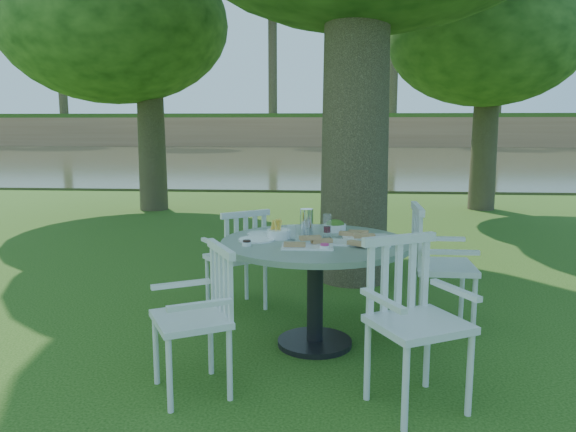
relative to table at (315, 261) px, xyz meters
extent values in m
plane|color=#1C3F0D|center=(-0.27, 0.62, -0.65)|extent=(140.00, 140.00, 0.00)
cylinder|color=black|center=(0.00, 0.00, -0.63)|extent=(0.56, 0.56, 0.04)
cylinder|color=black|center=(0.00, 0.00, -0.25)|extent=(0.12, 0.12, 0.72)
cylinder|color=slate|center=(0.00, 0.00, 0.14)|extent=(1.38, 1.38, 0.04)
cylinder|color=silver|center=(1.21, 0.19, -0.40)|extent=(0.04, 0.04, 0.50)
cylinder|color=silver|center=(1.22, 0.63, -0.40)|extent=(0.04, 0.04, 0.50)
cylinder|color=silver|center=(0.81, 0.20, -0.40)|extent=(0.04, 0.04, 0.50)
cylinder|color=silver|center=(0.82, 0.64, -0.40)|extent=(0.04, 0.04, 0.50)
cube|color=silver|center=(1.01, 0.41, -0.13)|extent=(0.47, 0.52, 0.04)
cube|color=silver|center=(0.79, 0.42, 0.11)|extent=(0.05, 0.51, 0.51)
cylinder|color=silver|center=(-0.68, 1.07, -0.42)|extent=(0.04, 0.04, 0.45)
cylinder|color=silver|center=(-1.00, 0.83, -0.42)|extent=(0.04, 0.04, 0.45)
cylinder|color=silver|center=(-0.47, 0.78, -0.42)|extent=(0.04, 0.04, 0.45)
cylinder|color=silver|center=(-0.79, 0.55, -0.42)|extent=(0.04, 0.04, 0.45)
cube|color=silver|center=(-0.74, 0.81, -0.18)|extent=(0.62, 0.61, 0.04)
cube|color=silver|center=(-0.62, 0.65, 0.03)|extent=(0.39, 0.31, 0.46)
cylinder|color=silver|center=(-0.99, -0.72, -0.42)|extent=(0.04, 0.04, 0.45)
cylinder|color=silver|center=(-0.80, -1.07, -0.42)|extent=(0.04, 0.04, 0.45)
cylinder|color=silver|center=(-0.67, -0.55, -0.42)|extent=(0.04, 0.04, 0.45)
cylinder|color=silver|center=(-0.48, -0.90, -0.42)|extent=(0.04, 0.04, 0.45)
cube|color=silver|center=(-0.73, -0.81, -0.18)|extent=(0.59, 0.60, 0.04)
cube|color=silver|center=(-0.56, -0.72, 0.03)|extent=(0.25, 0.42, 0.46)
cylinder|color=silver|center=(0.52, -1.17, -0.40)|extent=(0.04, 0.04, 0.49)
cylinder|color=silver|center=(0.91, -0.97, -0.40)|extent=(0.04, 0.04, 0.49)
cylinder|color=silver|center=(0.34, -0.83, -0.40)|extent=(0.04, 0.04, 0.49)
cylinder|color=silver|center=(0.73, -0.63, -0.40)|extent=(0.04, 0.04, 0.49)
cube|color=silver|center=(0.62, -0.90, -0.14)|extent=(0.65, 0.64, 0.04)
cube|color=silver|center=(0.52, -0.71, 0.09)|extent=(0.46, 0.27, 0.50)
cube|color=white|center=(-0.05, -0.23, 0.16)|extent=(0.36, 0.22, 0.01)
cube|color=white|center=(0.28, -0.09, 0.16)|extent=(0.36, 0.23, 0.01)
cube|color=white|center=(0.37, 0.14, 0.16)|extent=(0.37, 0.22, 0.01)
cylinder|color=white|center=(-0.43, -0.02, 0.16)|extent=(0.27, 0.27, 0.01)
cylinder|color=white|center=(-0.43, 0.21, 0.16)|extent=(0.21, 0.21, 0.01)
cylinder|color=white|center=(-0.28, 0.06, 0.19)|extent=(0.17, 0.17, 0.07)
cylinder|color=white|center=(0.14, 0.37, 0.18)|extent=(0.17, 0.17, 0.06)
cylinder|color=silver|center=(-0.08, 0.23, 0.26)|extent=(0.10, 0.10, 0.20)
cylinder|color=white|center=(0.08, 0.12, 0.25)|extent=(0.07, 0.07, 0.18)
cylinder|color=white|center=(-0.08, 0.15, 0.21)|extent=(0.07, 0.07, 0.11)
cylinder|color=white|center=(-0.18, 0.00, 0.21)|extent=(0.07, 0.07, 0.11)
cylinder|color=white|center=(0.07, -0.30, 0.17)|extent=(0.07, 0.07, 0.03)
cylinder|color=white|center=(0.50, -0.17, 0.17)|extent=(0.06, 0.06, 0.03)
cylinder|color=white|center=(0.41, -0.05, 0.17)|extent=(0.07, 0.07, 0.03)
cylinder|color=white|center=(-0.47, -0.22, 0.17)|extent=(0.07, 0.07, 0.03)
ellipsoid|color=#1C3C13|center=(-3.38, 6.66, 2.86)|extent=(3.74, 3.74, 2.62)
ellipsoid|color=#1C3C13|center=(3.04, 7.20, 2.58)|extent=(3.44, 3.44, 2.41)
cube|color=#33351F|center=(-0.27, 23.62, -0.65)|extent=(100.00, 28.00, 0.12)
cube|color=#9B6D48|center=(-0.27, 39.12, 0.45)|extent=(100.00, 3.00, 2.20)
cube|color=#1C3F0D|center=(-0.27, 46.62, 1.70)|extent=(100.00, 18.00, 0.30)
cylinder|color=black|center=(-22.27, 41.12, 8.05)|extent=(0.70, 0.70, 13.00)
cylinder|color=black|center=(-13.27, 41.12, 8.05)|extent=(0.70, 0.70, 13.00)
cylinder|color=black|center=(-4.27, 41.12, 8.05)|extent=(0.70, 0.70, 13.00)
cylinder|color=black|center=(4.73, 41.12, 8.05)|extent=(0.70, 0.70, 13.00)
cylinder|color=black|center=(13.73, 41.12, 8.05)|extent=(0.70, 0.70, 13.00)
camera|label=1|loc=(0.12, -4.02, 0.99)|focal=35.00mm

